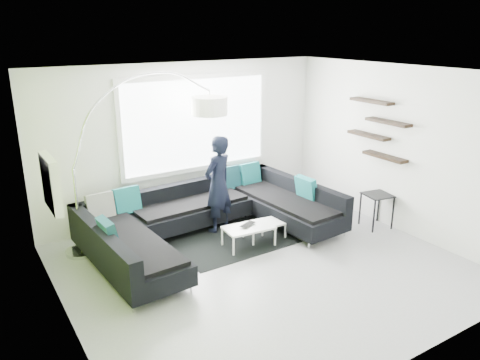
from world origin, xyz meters
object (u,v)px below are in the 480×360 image
at_px(sectional_sofa, 214,221).
at_px(arc_lamp, 73,169).
at_px(side_table, 376,211).
at_px(laptop, 250,225).
at_px(person, 218,184).
at_px(coffee_table, 257,233).

distance_m(sectional_sofa, arc_lamp, 2.31).
bearing_deg(side_table, laptop, 166.39).
bearing_deg(side_table, person, 150.76).
distance_m(coffee_table, person, 1.05).
distance_m(side_table, laptop, 2.35).
relative_size(sectional_sofa, coffee_table, 3.98).
relative_size(sectional_sofa, person, 2.43).
bearing_deg(coffee_table, sectional_sofa, 151.74).
height_order(person, laptop, person).
xyz_separation_m(sectional_sofa, laptop, (0.43, -0.42, -0.03)).
distance_m(sectional_sofa, person, 0.67).
bearing_deg(coffee_table, laptop, -160.15).
relative_size(arc_lamp, person, 1.63).
bearing_deg(arc_lamp, laptop, -18.27).
bearing_deg(arc_lamp, sectional_sofa, -13.05).
relative_size(person, laptop, 4.61).
distance_m(arc_lamp, laptop, 2.83).
bearing_deg(coffee_table, person, 115.33).
bearing_deg(arc_lamp, side_table, -12.37).
relative_size(side_table, person, 0.36).
bearing_deg(coffee_table, arc_lamp, 160.72).
distance_m(sectional_sofa, side_table, 2.89).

